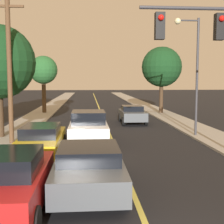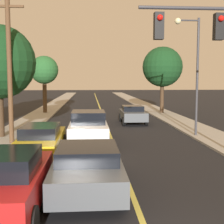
{
  "view_description": "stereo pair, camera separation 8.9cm",
  "coord_description": "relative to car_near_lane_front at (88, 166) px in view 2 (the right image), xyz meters",
  "views": [
    {
      "loc": [
        -1.32,
        -4.92,
        3.37
      ],
      "look_at": [
        0.0,
        12.21,
        1.6
      ],
      "focal_mm": 50.0,
      "sensor_mm": 36.0,
      "label": 1
    },
    {
      "loc": [
        -1.23,
        -4.93,
        3.37
      ],
      "look_at": [
        0.0,
        12.21,
        1.6
      ],
      "focal_mm": 50.0,
      "sensor_mm": 36.0,
      "label": 2
    }
  ],
  "objects": [
    {
      "name": "sidewalk_right",
      "position": [
        7.25,
        31.72,
        -0.71
      ],
      "size": [
        2.5,
        80.0,
        0.12
      ],
      "color": "#9E998E",
      "rests_on": "ground"
    },
    {
      "name": "tree_right_near",
      "position": [
        7.27,
        21.36,
        3.87
      ],
      "size": [
        3.94,
        3.94,
        6.51
      ],
      "color": "#3D2B1C",
      "rests_on": "ground"
    },
    {
      "name": "sidewalk_left",
      "position": [
        -4.62,
        31.72,
        -0.71
      ],
      "size": [
        2.5,
        80.0,
        0.12
      ],
      "color": "#9E998E",
      "rests_on": "ground"
    },
    {
      "name": "car_outer_lane_second",
      "position": [
        -2.06,
        4.5,
        -0.02
      ],
      "size": [
        1.84,
        5.03,
        1.42
      ],
      "color": "gold",
      "rests_on": "ground"
    },
    {
      "name": "car_far_oncoming",
      "position": [
        3.42,
        14.7,
        -0.04
      ],
      "size": [
        1.9,
        3.89,
        1.38
      ],
      "rotation": [
        0.0,
        0.0,
        3.14
      ],
      "color": "#474C51",
      "rests_on": "ground"
    },
    {
      "name": "car_near_lane_front",
      "position": [
        0.0,
        0.0,
        0.0
      ],
      "size": [
        2.12,
        4.61,
        1.44
      ],
      "color": "#474C51",
      "rests_on": "ground"
    },
    {
      "name": "tree_left_near",
      "position": [
        -4.41,
        22.41,
        3.53
      ],
      "size": [
        2.78,
        2.78,
        5.64
      ],
      "color": "#4C3823",
      "rests_on": "ground"
    },
    {
      "name": "road_surface",
      "position": [
        1.31,
        31.72,
        -0.77
      ],
      "size": [
        9.37,
        80.0,
        0.01
      ],
      "color": "black",
      "rests_on": "ground"
    },
    {
      "name": "streetlamp_right",
      "position": [
        6.01,
        8.64,
        3.7
      ],
      "size": [
        1.47,
        0.36,
        6.79
      ],
      "color": "#333338",
      "rests_on": "ground"
    },
    {
      "name": "utility_pole_left",
      "position": [
        -3.97,
        7.07,
        3.26
      ],
      "size": [
        1.6,
        0.24,
        7.5
      ],
      "color": "#513823",
      "rests_on": "ground"
    },
    {
      "name": "car_outer_lane_front",
      "position": [
        -2.06,
        -1.61,
        0.09
      ],
      "size": [
        2.04,
        4.19,
        1.66
      ],
      "color": "red",
      "rests_on": "ground"
    },
    {
      "name": "car_near_lane_second",
      "position": [
        -0.0,
        7.47,
        0.1
      ],
      "size": [
        2.1,
        4.73,
        1.72
      ],
      "color": "white",
      "rests_on": "ground"
    }
  ]
}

